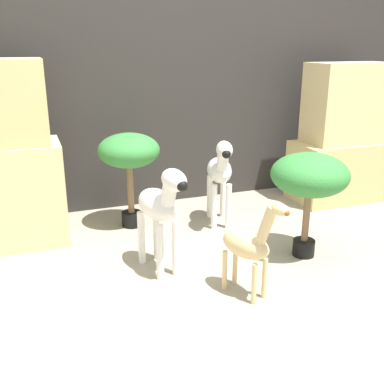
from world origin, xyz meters
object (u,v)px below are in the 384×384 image
at_px(potted_palm_front, 310,177).
at_px(giraffe_figurine, 249,244).
at_px(zebra_left, 161,206).
at_px(potted_palm_back, 129,154).
at_px(zebra_right, 220,171).

bearing_deg(potted_palm_front, giraffe_figurine, -151.54).
xyz_separation_m(zebra_left, potted_palm_back, (-0.01, 0.76, 0.13)).
bearing_deg(zebra_right, potted_palm_front, -65.92).
relative_size(zebra_right, potted_palm_back, 0.96).
relative_size(zebra_right, zebra_left, 1.00).
xyz_separation_m(potted_palm_front, potted_palm_back, (-0.92, 0.86, 0.03)).
height_order(zebra_right, potted_palm_back, potted_palm_back).
bearing_deg(potted_palm_front, zebra_left, 173.31).
relative_size(zebra_right, giraffe_figurine, 1.18).
xyz_separation_m(giraffe_figurine, potted_palm_front, (0.56, 0.30, 0.22)).
bearing_deg(potted_palm_back, potted_palm_front, -43.39).
bearing_deg(giraffe_figurine, zebra_left, 130.60).
distance_m(giraffe_figurine, potted_palm_back, 1.25).
bearing_deg(potted_palm_front, potted_palm_back, 136.61).
bearing_deg(zebra_left, potted_palm_back, 90.53).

